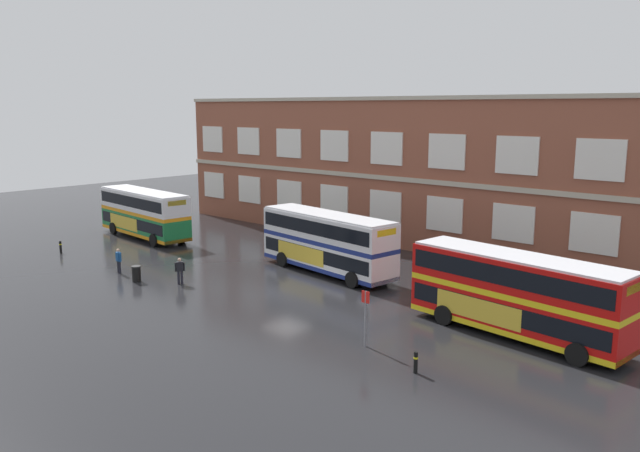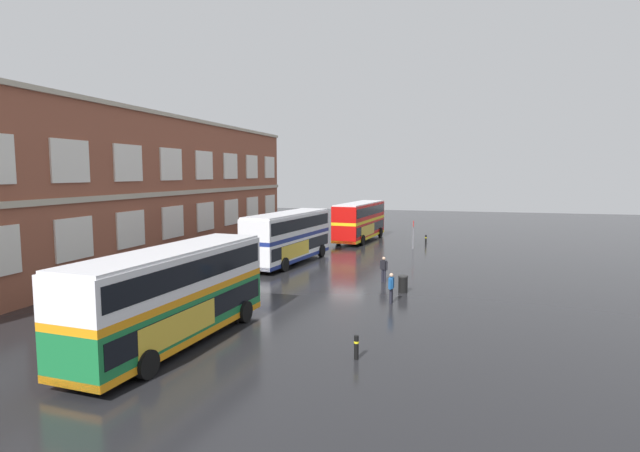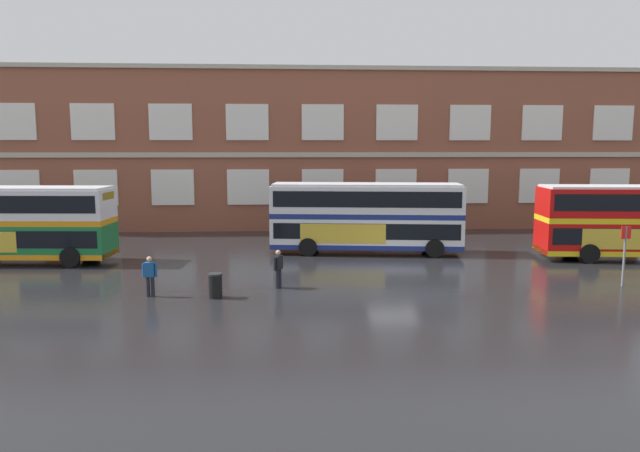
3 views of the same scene
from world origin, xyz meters
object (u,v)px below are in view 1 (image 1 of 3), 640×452
Objects in this scene: double_decker_near at (144,213)px; double_decker_far at (516,294)px; safety_bollard_east at (416,362)px; double_decker_middle at (327,242)px; bus_stand_flag at (366,313)px; second_passenger at (119,260)px; waiting_passenger at (180,270)px; safety_bollard_west at (61,247)px; station_litter_bin at (136,274)px.

double_decker_far is (34.46, -1.26, 0.00)m from double_decker_near.
double_decker_near reaches higher than safety_bollard_east.
bus_stand_flag is (10.34, -8.99, -0.51)m from double_decker_middle.
double_decker_near reaches higher than second_passenger.
waiting_passenger is 18.94m from safety_bollard_east.
double_decker_near is 6.57× the size of second_passenger.
second_passenger is at bearing -165.23° from double_decker_far.
bus_stand_flag reaches higher than safety_bollard_west.
station_litter_bin reaches higher than safety_bollard_east.
second_passenger is 8.81m from safety_bollard_west.
double_decker_far is 7.31m from safety_bollard_east.
safety_bollard_west and safety_bollard_east have the same top height.
bus_stand_flag is at bearing -127.02° from double_decker_far.
double_decker_far is 6.59× the size of second_passenger.
waiting_passenger is 14.15m from safety_bollard_west.
bus_stand_flag is at bearing 164.24° from safety_bollard_east.
waiting_passenger is 1.79× the size of safety_bollard_west.
double_decker_near is 14.61m from station_litter_bin.
station_litter_bin is (11.91, -8.29, -1.63)m from double_decker_near.
second_passenger is at bearing 179.12° from safety_bollard_east.
safety_bollard_east is (33.37, -8.30, -1.66)m from double_decker_near.
double_decker_near is 0.99× the size of double_decker_middle.
bus_stand_flag is at bearing 3.10° from station_litter_bin.
safety_bollard_east is (32.98, -0.57, 0.00)m from safety_bollard_west.
waiting_passenger is (-19.97, -5.48, -1.22)m from double_decker_far.
waiting_passenger is 1.00× the size of second_passenger.
double_decker_far reaches higher than waiting_passenger.
station_litter_bin is 1.08× the size of safety_bollard_east.
safety_bollard_east is at bearing -98.82° from double_decker_far.
double_decker_middle is 6.61× the size of waiting_passenger.
second_passenger is at bearing -137.22° from double_decker_middle.
bus_stand_flag is at bearing -2.14° from waiting_passenger.
double_decker_far is 11.79× the size of safety_bollard_east.
safety_bollard_west is (-29.51, -0.41, -1.14)m from bus_stand_flag.
station_litter_bin is (2.73, -0.36, -0.41)m from second_passenger.
double_decker_near is 10.84× the size of station_litter_bin.
double_decker_middle is 13.71m from bus_stand_flag.
safety_bollard_east is (21.46, -0.01, -0.03)m from station_litter_bin.
second_passenger is 1.79× the size of safety_bollard_west.
second_passenger is at bearing -1.27° from safety_bollard_west.
double_decker_middle reaches higher than station_litter_bin.
double_decker_middle reaches higher than safety_bollard_east.
double_decker_far is (14.91, -2.93, 0.00)m from double_decker_middle.
double_decker_middle is at bearing 144.19° from safety_bollard_east.
bus_stand_flag is at bearing 0.80° from safety_bollard_west.
safety_bollard_east is at bearing -4.72° from waiting_passenger.
station_litter_bin is at bearing -2.78° from safety_bollard_west.
double_decker_middle is (19.55, 1.67, 0.00)m from double_decker_near.
safety_bollard_west is (-8.80, 0.20, -0.44)m from second_passenger.
double_decker_far is at bearing 14.77° from second_passenger.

